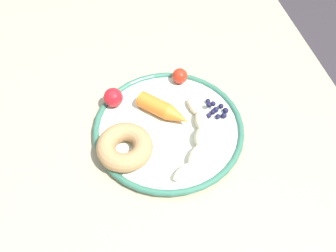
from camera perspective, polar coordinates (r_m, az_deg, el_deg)
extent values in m
cube|color=tan|center=(0.75, -0.66, -1.60)|extent=(1.04, 0.77, 0.03)
cube|color=tan|center=(1.34, -18.72, 2.66)|extent=(0.05, 0.05, 0.70)
cube|color=tan|center=(1.38, 8.49, 7.53)|extent=(0.05, 0.05, 0.70)
cylinder|color=silver|center=(0.74, 0.00, -0.28)|extent=(0.28, 0.28, 0.01)
torus|color=#326C56|center=(0.73, 0.00, 0.00)|extent=(0.29, 0.29, 0.01)
ellipsoid|color=beige|center=(0.67, 2.32, -6.84)|extent=(0.04, 0.05, 0.02)
ellipsoid|color=beige|center=(0.68, 4.27, -4.42)|extent=(0.05, 0.05, 0.02)
ellipsoid|color=beige|center=(0.70, 5.19, -1.72)|extent=(0.06, 0.05, 0.03)
ellipsoid|color=beige|center=(0.73, 5.03, 0.72)|extent=(0.05, 0.03, 0.02)
ellipsoid|color=beige|center=(0.75, 3.94, 2.89)|extent=(0.05, 0.03, 0.02)
cylinder|color=orange|center=(0.74, -2.03, 3.12)|extent=(0.07, 0.07, 0.03)
cone|color=orange|center=(0.73, 1.60, 1.33)|extent=(0.05, 0.05, 0.03)
torus|color=#AC8354|center=(0.69, -6.51, -3.14)|extent=(0.14, 0.14, 0.04)
sphere|color=#191638|center=(0.76, 7.17, 2.44)|extent=(0.01, 0.01, 0.01)
sphere|color=#191638|center=(0.76, 8.61, 2.30)|extent=(0.01, 0.01, 0.01)
sphere|color=#191638|center=(0.75, 6.11, 1.55)|extent=(0.01, 0.01, 0.01)
sphere|color=#191638|center=(0.75, 7.51, 1.37)|extent=(0.01, 0.01, 0.01)
sphere|color=#191638|center=(0.75, 6.71, 2.07)|extent=(0.01, 0.01, 0.01)
sphere|color=#191638|center=(0.75, 8.25, 1.86)|extent=(0.01, 0.01, 0.01)
sphere|color=#191638|center=(0.76, 7.94, 2.98)|extent=(0.01, 0.01, 0.01)
sphere|color=#191638|center=(0.77, 6.00, 3.72)|extent=(0.01, 0.01, 0.01)
sphere|color=#191638|center=(0.75, 6.77, 3.33)|extent=(0.01, 0.01, 0.01)
sphere|color=#191638|center=(0.75, 6.11, 3.21)|extent=(0.01, 0.01, 0.01)
sphere|color=red|center=(0.80, 1.80, 7.48)|extent=(0.03, 0.03, 0.03)
sphere|color=red|center=(0.76, -8.19, 4.25)|extent=(0.04, 0.04, 0.04)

